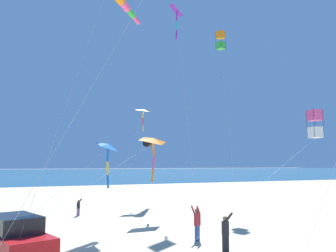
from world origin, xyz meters
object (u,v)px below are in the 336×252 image
Objects in this scene: kite_box_red_high_left at (221,40)px; kite_delta_magenta_far_left at (108,147)px; kite_delta_purple_drifting at (143,111)px; person_child_green_jacket at (226,230)px; kite_delta_checkered_midright at (153,141)px; parked_car at (16,238)px; kite_windsock_teal_far_right at (150,143)px; person_adult_flyer at (197,221)px; kite_delta_small_distant at (177,11)px; kite_box_black_fish_shape at (315,124)px; kite_windsock_green_low_center at (120,0)px; person_child_grey_jacket at (78,206)px.

kite_delta_magenta_far_left is at bearing -56.33° from kite_box_red_high_left.
person_child_green_jacket is at bearing -7.44° from kite_delta_purple_drifting.
kite_delta_checkered_midright is 14.41m from kite_box_red_high_left.
kite_delta_magenta_far_left is at bearing 128.91° from parked_car.
kite_windsock_teal_far_right is (-15.17, 11.42, 5.09)m from parked_car.
kite_delta_small_distant reaches higher than person_adult_flyer.
person_adult_flyer is at bearing -37.38° from kite_box_red_high_left.
kite_box_black_fish_shape is 0.76× the size of kite_box_red_high_left.
person_child_green_jacket is at bearing -31.88° from kite_box_red_high_left.
person_child_green_jacket is 0.10× the size of kite_box_red_high_left.
person_child_green_jacket is 0.10× the size of kite_windsock_green_low_center.
kite_delta_small_distant reaches higher than parked_car.
kite_delta_checkered_midright is at bearing 52.20° from person_child_grey_jacket.
kite_windsock_green_low_center is at bearing -46.98° from kite_windsock_teal_far_right.
parked_car reaches higher than person_adult_flyer.
kite_windsock_green_low_center is at bearing -79.10° from kite_delta_small_distant.
kite_delta_magenta_far_left is 0.43× the size of kite_box_red_high_left.
parked_car is at bearing -32.76° from kite_windsock_green_low_center.
kite_delta_checkered_midright is 7.24m from kite_windsock_teal_far_right.
kite_windsock_teal_far_right is at bearing -111.20° from kite_box_red_high_left.
person_adult_flyer is 1.39× the size of person_child_grey_jacket.
kite_delta_magenta_far_left is at bearing -44.98° from kite_delta_checkered_midright.
kite_windsock_green_low_center reaches higher than person_child_grey_jacket.
kite_delta_checkered_midright is (3.01, 1.93, -12.13)m from kite_windsock_green_low_center.
kite_windsock_green_low_center is 5.99m from kite_delta_small_distant.
person_adult_flyer is 9.03m from kite_delta_checkered_midright.
kite_box_black_fish_shape is 16.58m from kite_windsock_teal_far_right.
kite_delta_magenta_far_left is at bearing -144.88° from person_child_green_jacket.
person_child_green_jacket is at bearing 17.51° from person_child_grey_jacket.
kite_box_red_high_left is (-1.33, 10.69, -1.55)m from kite_windsock_green_low_center.
person_child_green_jacket is 1.34× the size of person_child_grey_jacket.
person_child_grey_jacket is (-12.01, 4.40, -0.23)m from parked_car.
person_child_grey_jacket is at bearing -138.03° from kite_box_black_fish_shape.
kite_windsock_green_low_center reaches higher than kite_delta_purple_drifting.
kite_windsock_green_low_center is (-10.72, -1.48, 16.81)m from person_adult_flyer.
kite_delta_magenta_far_left reaches higher than parked_car.
kite_box_black_fish_shape is (12.09, 8.64, -11.47)m from kite_windsock_green_low_center.
kite_delta_small_distant is at bearing -87.61° from kite_box_red_high_left.
kite_delta_magenta_far_left is at bearing -44.29° from kite_delta_small_distant.
kite_delta_small_distant reaches higher than kite_delta_magenta_far_left.
parked_car is 21.56m from kite_windsock_green_low_center.
kite_windsock_teal_far_right is at bearing 149.48° from kite_delta_magenta_far_left.
parked_car is 26.77m from kite_box_red_high_left.
kite_windsock_green_low_center reaches higher than parked_car.
kite_delta_small_distant is 1.99× the size of kite_delta_purple_drifting.
kite_windsock_green_low_center is (-11.30, 7.27, 16.86)m from parked_car.
person_adult_flyer is 1.04× the size of person_child_green_jacket.
kite_delta_checkered_midright is at bearing -17.89° from kite_windsock_teal_far_right.
person_child_grey_jacket is (-11.43, -4.35, -0.28)m from person_adult_flyer.
parked_car is 12.79m from person_child_grey_jacket.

